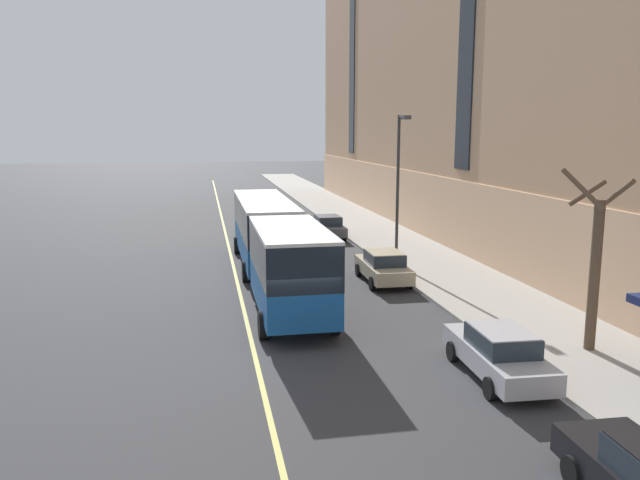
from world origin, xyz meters
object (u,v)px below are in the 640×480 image
city_bus (273,240)px  street_tree_mid_block (595,262)px  street_lamp (399,176)px  parked_car_champagne_4 (383,267)px  parked_car_silver_0 (499,353)px  parked_car_darkgray_1 (327,227)px

city_bus → street_tree_mid_block: 14.68m
city_bus → street_lamp: size_ratio=2.42×
parked_car_champagne_4 → parked_car_silver_0: bearing=-90.1°
city_bus → street_tree_mid_block: (9.17, -11.42, 0.97)m
street_lamp → parked_car_champagne_4: bearing=-119.2°
parked_car_darkgray_1 → street_lamp: bearing=-79.9°
city_bus → parked_car_champagne_4: 5.49m
parked_car_silver_0 → street_tree_mid_block: 4.76m
parked_car_champagne_4 → city_bus: bearing=171.8°
street_tree_mid_block → parked_car_champagne_4: bearing=110.1°
parked_car_darkgray_1 → city_bus: bearing=-112.7°
parked_car_silver_0 → street_tree_mid_block: street_tree_mid_block is taller
parked_car_silver_0 → street_tree_mid_block: size_ratio=0.81×
parked_car_silver_0 → street_lamp: street_lamp is taller
parked_car_darkgray_1 → parked_car_champagne_4: same height
parked_car_champagne_4 → street_lamp: 5.34m
city_bus → street_lamp: 7.77m
street_tree_mid_block → street_lamp: bearing=99.4°
parked_car_silver_0 → street_tree_mid_block: (3.92, 1.41, 2.31)m
parked_car_silver_0 → parked_car_champagne_4: (0.01, 12.07, 0.00)m
city_bus → street_tree_mid_block: size_ratio=3.23×
city_bus → parked_car_silver_0: 13.93m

